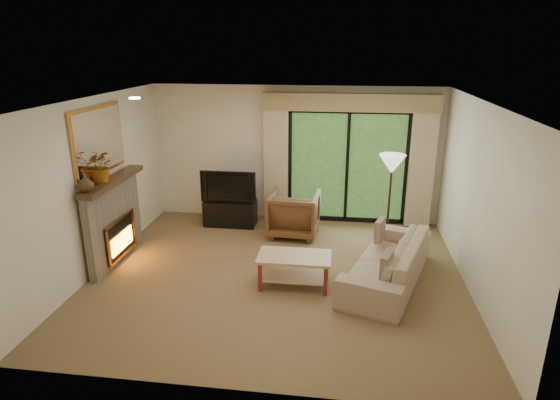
# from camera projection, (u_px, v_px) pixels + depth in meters

# --- Properties ---
(floor) EXTENTS (5.50, 5.50, 0.00)m
(floor) POSITION_uv_depth(u_px,v_px,m) (277.00, 275.00, 7.06)
(floor) COLOR olive
(floor) RESTS_ON ground
(ceiling) EXTENTS (5.50, 5.50, 0.00)m
(ceiling) POSITION_uv_depth(u_px,v_px,m) (277.00, 101.00, 6.23)
(ceiling) COLOR white
(ceiling) RESTS_ON ground
(wall_back) EXTENTS (5.00, 0.00, 5.00)m
(wall_back) POSITION_uv_depth(u_px,v_px,m) (295.00, 154.00, 9.00)
(wall_back) COLOR silver
(wall_back) RESTS_ON ground
(wall_front) EXTENTS (5.00, 0.00, 5.00)m
(wall_front) POSITION_uv_depth(u_px,v_px,m) (239.00, 275.00, 4.29)
(wall_front) COLOR silver
(wall_front) RESTS_ON ground
(wall_left) EXTENTS (0.00, 5.00, 5.00)m
(wall_left) POSITION_uv_depth(u_px,v_px,m) (95.00, 186.00, 6.99)
(wall_left) COLOR silver
(wall_left) RESTS_ON ground
(wall_right) EXTENTS (0.00, 5.00, 5.00)m
(wall_right) POSITION_uv_depth(u_px,v_px,m) (479.00, 202.00, 6.30)
(wall_right) COLOR silver
(wall_right) RESTS_ON ground
(fireplace) EXTENTS (0.24, 1.70, 1.37)m
(fireplace) POSITION_uv_depth(u_px,v_px,m) (114.00, 220.00, 7.36)
(fireplace) COLOR slate
(fireplace) RESTS_ON floor
(mirror) EXTENTS (0.07, 1.45, 1.02)m
(mirror) POSITION_uv_depth(u_px,v_px,m) (99.00, 140.00, 6.97)
(mirror) COLOR #C5863A
(mirror) RESTS_ON wall_left
(sliding_door) EXTENTS (2.26, 0.10, 2.16)m
(sliding_door) POSITION_uv_depth(u_px,v_px,m) (347.00, 167.00, 8.88)
(sliding_door) COLOR black
(sliding_door) RESTS_ON floor
(curtain_left) EXTENTS (0.45, 0.18, 2.35)m
(curtain_left) POSITION_uv_depth(u_px,v_px,m) (276.00, 161.00, 8.92)
(curtain_left) COLOR #C8B18D
(curtain_left) RESTS_ON floor
(curtain_right) EXTENTS (0.45, 0.18, 2.35)m
(curtain_right) POSITION_uv_depth(u_px,v_px,m) (422.00, 165.00, 8.58)
(curtain_right) COLOR #C8B18D
(curtain_right) RESTS_ON floor
(cornice) EXTENTS (3.20, 0.24, 0.32)m
(cornice) POSITION_uv_depth(u_px,v_px,m) (350.00, 102.00, 8.41)
(cornice) COLOR #9F8858
(cornice) RESTS_ON wall_back
(media_console) EXTENTS (0.98, 0.44, 0.49)m
(media_console) POSITION_uv_depth(u_px,v_px,m) (230.00, 213.00, 8.96)
(media_console) COLOR black
(media_console) RESTS_ON floor
(tv) EXTENTS (1.05, 0.14, 0.60)m
(tv) POSITION_uv_depth(u_px,v_px,m) (229.00, 185.00, 8.79)
(tv) COLOR black
(tv) RESTS_ON media_console
(armchair) EXTENTS (0.92, 0.94, 0.81)m
(armchair) POSITION_uv_depth(u_px,v_px,m) (294.00, 214.00, 8.45)
(armchair) COLOR brown
(armchair) RESTS_ON floor
(sofa) EXTENTS (1.53, 2.40, 0.65)m
(sofa) POSITION_uv_depth(u_px,v_px,m) (387.00, 261.00, 6.78)
(sofa) COLOR tan
(sofa) RESTS_ON floor
(pillow_near) EXTENTS (0.21, 0.39, 0.38)m
(pillow_near) POSITION_uv_depth(u_px,v_px,m) (387.00, 267.00, 6.12)
(pillow_near) COLOR brown
(pillow_near) RESTS_ON sofa
(pillow_far) EXTENTS (0.20, 0.36, 0.35)m
(pillow_far) POSITION_uv_depth(u_px,v_px,m) (380.00, 230.00, 7.33)
(pillow_far) COLOR brown
(pillow_far) RESTS_ON sofa
(coffee_table) EXTENTS (1.04, 0.57, 0.47)m
(coffee_table) POSITION_uv_depth(u_px,v_px,m) (294.00, 270.00, 6.70)
(coffee_table) COLOR tan
(coffee_table) RESTS_ON floor
(floor_lamp) EXTENTS (0.49, 0.49, 1.61)m
(floor_lamp) POSITION_uv_depth(u_px,v_px,m) (389.00, 202.00, 7.81)
(floor_lamp) COLOR beige
(floor_lamp) RESTS_ON floor
(vase) EXTENTS (0.27, 0.27, 0.24)m
(vase) POSITION_uv_depth(u_px,v_px,m) (85.00, 183.00, 6.46)
(vase) COLOR #432F1B
(vase) RESTS_ON fireplace
(branches) EXTENTS (0.48, 0.42, 0.49)m
(branches) POSITION_uv_depth(u_px,v_px,m) (101.00, 166.00, 6.85)
(branches) COLOR #925012
(branches) RESTS_ON fireplace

